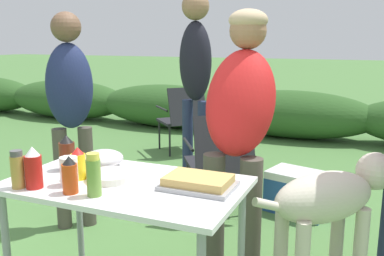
{
  "coord_description": "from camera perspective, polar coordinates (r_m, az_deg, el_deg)",
  "views": [
    {
      "loc": [
        1.03,
        -1.63,
        1.39
      ],
      "look_at": [
        0.09,
        0.6,
        0.89
      ],
      "focal_mm": 40.0,
      "sensor_mm": 36.0,
      "label": 1
    }
  ],
  "objects": [
    {
      "name": "shrub_hedge",
      "position": [
        6.31,
        13.22,
        1.83
      ],
      "size": [
        14.4,
        0.9,
        0.68
      ],
      "color": "#2D5623",
      "rests_on": "ground"
    },
    {
      "name": "folding_table",
      "position": [
        2.06,
        -8.82,
        -9.17
      ],
      "size": [
        1.1,
        0.64,
        0.74
      ],
      "color": "white",
      "rests_on": "ground"
    },
    {
      "name": "food_tray",
      "position": [
        1.92,
        0.85,
        -7.27
      ],
      "size": [
        0.32,
        0.23,
        0.06
      ],
      "color": "#9E9EA3",
      "rests_on": "folding_table"
    },
    {
      "name": "plate_stack",
      "position": [
        2.07,
        -10.76,
        -6.33
      ],
      "size": [
        0.23,
        0.23,
        0.03
      ],
      "primitive_type": "cylinder",
      "color": "white",
      "rests_on": "folding_table"
    },
    {
      "name": "mixing_bowl",
      "position": [
        2.28,
        -11.74,
        -3.98
      ],
      "size": [
        0.21,
        0.21,
        0.09
      ],
      "primitive_type": "ellipsoid",
      "color": "silver",
      "rests_on": "folding_table"
    },
    {
      "name": "paper_cup_stack",
      "position": [
        2.03,
        -16.08,
        -5.55
      ],
      "size": [
        0.08,
        0.08,
        0.13
      ],
      "primitive_type": "cylinder",
      "color": "white",
      "rests_on": "folding_table"
    },
    {
      "name": "hot_sauce_bottle",
      "position": [
        1.92,
        -15.98,
        -6.1
      ],
      "size": [
        0.07,
        0.07,
        0.17
      ],
      "color": "#CC4214",
      "rests_on": "folding_table"
    },
    {
      "name": "spice_jar",
      "position": [
        2.06,
        -22.24,
        -5.18
      ],
      "size": [
        0.06,
        0.06,
        0.17
      ],
      "color": "#B2893D",
      "rests_on": "folding_table"
    },
    {
      "name": "bbq_sauce_bottle",
      "position": [
        2.26,
        -16.33,
        -3.24
      ],
      "size": [
        0.08,
        0.08,
        0.18
      ],
      "color": "#562314",
      "rests_on": "folding_table"
    },
    {
      "name": "mustard_bottle",
      "position": [
        2.1,
        -14.93,
        -4.65
      ],
      "size": [
        0.07,
        0.07,
        0.16
      ],
      "color": "yellow",
      "rests_on": "folding_table"
    },
    {
      "name": "relish_jar",
      "position": [
        1.86,
        -12.98,
        -6.15
      ],
      "size": [
        0.06,
        0.06,
        0.19
      ],
      "color": "olive",
      "rests_on": "folding_table"
    },
    {
      "name": "ketchup_bottle",
      "position": [
        2.03,
        -20.38,
        -5.07
      ],
      "size": [
        0.08,
        0.08,
        0.19
      ],
      "color": "red",
      "rests_on": "folding_table"
    },
    {
      "name": "standing_person_in_gray_fleece",
      "position": [
        2.42,
        6.34,
        1.36
      ],
      "size": [
        0.4,
        0.5,
        1.56
      ],
      "rotation": [
        0.0,
        0.0,
        -0.01
      ],
      "color": "#4C473D",
      "rests_on": "ground"
    },
    {
      "name": "standing_person_in_dark_puffer",
      "position": [
        3.2,
        -15.92,
        3.53
      ],
      "size": [
        0.41,
        0.39,
        1.58
      ],
      "rotation": [
        0.0,
        0.0,
        0.69
      ],
      "color": "#4C473D",
      "rests_on": "ground"
    },
    {
      "name": "standing_person_in_olive_jacket",
      "position": [
        3.79,
        0.45,
        7.59
      ],
      "size": [
        0.34,
        0.28,
        1.79
      ],
      "rotation": [
        0.0,
        0.0,
        -0.2
      ],
      "color": "#232D4C",
      "rests_on": "ground"
    },
    {
      "name": "dog",
      "position": [
        2.43,
        18.15,
        -9.41
      ],
      "size": [
        0.7,
        0.77,
        0.78
      ],
      "rotation": [
        0.0,
        0.0,
        -0.74
      ],
      "color": "beige",
      "rests_on": "ground"
    },
    {
      "name": "camp_chair_green_behind_table",
      "position": [
        5.25,
        -1.29,
        1.6
      ],
      "size": [
        0.74,
        0.74,
        0.83
      ],
      "rotation": [
        0.0,
        0.0,
        0.79
      ],
      "color": "#232328",
      "rests_on": "ground"
    },
    {
      "name": "camp_chair_near_hedge",
      "position": [
        3.42,
        3.62,
        -3.94
      ],
      "size": [
        0.71,
        0.75,
        0.83
      ],
      "rotation": [
        0.0,
        0.0,
        0.58
      ],
      "color": "#232328",
      "rests_on": "ground"
    },
    {
      "name": "cooler_box",
      "position": [
        3.63,
        14.04,
        -8.28
      ],
      "size": [
        0.55,
        0.44,
        0.34
      ],
      "rotation": [
        0.0,
        0.0,
        6.01
      ],
      "color": "#234C93",
      "rests_on": "ground"
    }
  ]
}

